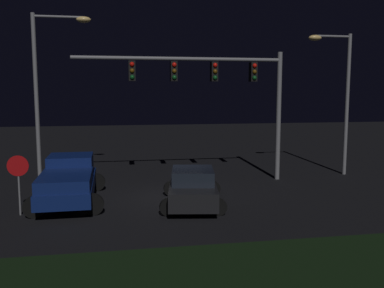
# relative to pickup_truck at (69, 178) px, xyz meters

# --- Properties ---
(ground_plane) EXTENTS (80.00, 80.00, 0.00)m
(ground_plane) POSITION_rel_pickup_truck_xyz_m (4.46, -0.22, -1.00)
(ground_plane) COLOR black
(pickup_truck) EXTENTS (2.91, 5.43, 1.80)m
(pickup_truck) POSITION_rel_pickup_truck_xyz_m (0.00, 0.00, 0.00)
(pickup_truck) COLOR navy
(pickup_truck) RESTS_ON ground_plane
(car_sedan) EXTENTS (2.94, 4.63, 1.51)m
(car_sedan) POSITION_rel_pickup_truck_xyz_m (4.92, -1.43, -0.26)
(car_sedan) COLOR black
(car_sedan) RESTS_ON ground_plane
(traffic_signal_gantry) EXTENTS (10.32, 0.56, 6.50)m
(traffic_signal_gantry) POSITION_rel_pickup_truck_xyz_m (6.79, 2.76, 4.03)
(traffic_signal_gantry) COLOR slate
(traffic_signal_gantry) RESTS_ON ground_plane
(street_lamp_left) EXTENTS (2.79, 0.44, 8.23)m
(street_lamp_left) POSITION_rel_pickup_truck_xyz_m (-1.26, 3.89, 4.20)
(street_lamp_left) COLOR slate
(street_lamp_left) RESTS_ON ground_plane
(street_lamp_right) EXTENTS (2.44, 0.44, 7.57)m
(street_lamp_right) POSITION_rel_pickup_truck_xyz_m (13.79, 3.38, 3.80)
(street_lamp_right) COLOR slate
(street_lamp_right) RESTS_ON ground_plane
(stop_sign) EXTENTS (0.76, 0.08, 2.23)m
(stop_sign) POSITION_rel_pickup_truck_xyz_m (-1.59, -1.68, 0.56)
(stop_sign) COLOR slate
(stop_sign) RESTS_ON ground_plane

